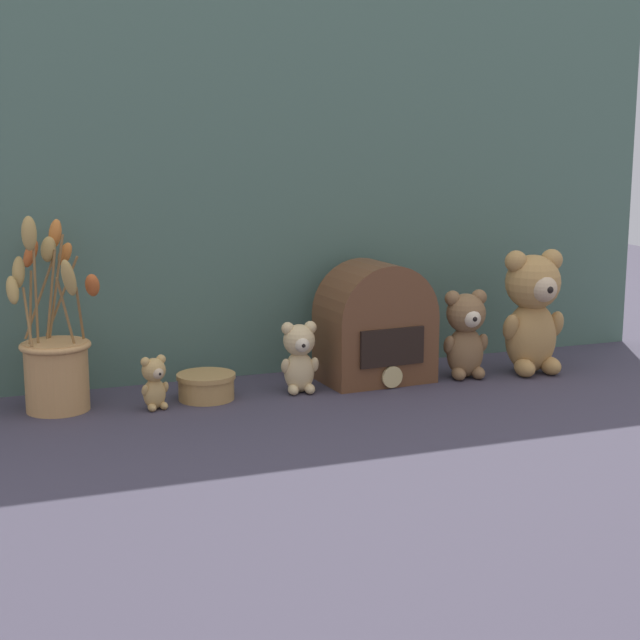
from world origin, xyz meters
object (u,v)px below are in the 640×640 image
Objects in this scene: vintage_radio at (375,328)px; decorative_tin_tall at (206,386)px; teddy_bear_medium at (465,332)px; teddy_bear_small at (299,356)px; teddy_bear_large at (533,309)px; teddy_bear_tiny at (154,382)px; flower_vase at (55,358)px.

vintage_radio is 0.34m from decorative_tin_tall.
teddy_bear_medium is 1.63× the size of decorative_tin_tall.
vintage_radio is (0.16, 0.03, 0.03)m from teddy_bear_small.
teddy_bear_medium is 0.17m from vintage_radio.
decorative_tin_tall is at bearing 176.88° from teddy_bear_large.
teddy_bear_small reaches higher than teddy_bear_tiny.
teddy_bear_small is at bearing 177.56° from teddy_bear_large.
flower_vase is at bearing 176.45° from teddy_bear_medium.
decorative_tin_tall is (0.10, 0.03, -0.02)m from teddy_bear_tiny.
teddy_bear_large reaches higher than vintage_radio.
teddy_bear_large is 0.73m from teddy_bear_tiny.
vintage_radio is at bearing 2.83° from decorative_tin_tall.
flower_vase is at bearing 160.55° from teddy_bear_tiny.
flower_vase is 3.18× the size of decorative_tin_tall.
teddy_bear_small is at bearing -5.34° from flower_vase.
vintage_radio is at bearing 10.89° from teddy_bear_small.
teddy_bear_large is 1.07× the size of vintage_radio.
teddy_bear_small is at bearing -5.01° from decorative_tin_tall.
teddy_bear_tiny reaches higher than decorative_tin_tall.
teddy_bear_large is 1.43× the size of teddy_bear_medium.
teddy_bear_medium is at bearing -3.55° from flower_vase.
teddy_bear_small is 0.17m from decorative_tin_tall.
teddy_bear_medium is 0.59m from teddy_bear_tiny.
vintage_radio is (0.57, -0.01, 0.01)m from flower_vase.
teddy_bear_large is 0.73× the size of flower_vase.
flower_vase is at bearing 174.45° from decorative_tin_tall.
vintage_radio reaches higher than decorative_tin_tall.
vintage_radio reaches higher than teddy_bear_medium.
teddy_bear_medium is 0.75× the size of vintage_radio.
flower_vase reaches higher than teddy_bear_medium.
teddy_bear_medium is 0.33m from teddy_bear_small.
teddy_bear_small is 0.42m from flower_vase.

